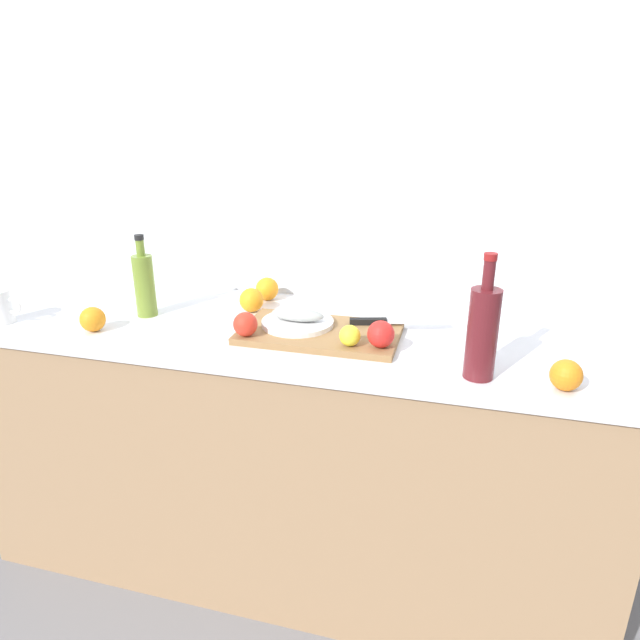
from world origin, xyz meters
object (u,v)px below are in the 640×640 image
chef_knife (386,321)px  coffee_mug_0 (2,306)px  fish_fillet (297,315)px  olive_oil_bottle (144,284)px  orange_0 (93,319)px  wine_bottle (483,331)px  cutting_board (320,333)px  white_plate (298,323)px  lemon_0 (350,336)px

chef_knife → coffee_mug_0: 1.18m
fish_fillet → olive_oil_bottle: 0.51m
chef_knife → orange_0: bearing=179.7°
wine_bottle → olive_oil_bottle: bearing=169.8°
wine_bottle → orange_0: wine_bottle is taller
cutting_board → white_plate: size_ratio=2.15×
white_plate → wine_bottle: 0.56m
white_plate → chef_knife: bearing=16.8°
olive_oil_bottle → wine_bottle: (1.03, -0.18, 0.02)m
fish_fillet → cutting_board: bearing=-14.2°
wine_bottle → cutting_board: bearing=160.7°
fish_fillet → chef_knife: bearing=16.8°
coffee_mug_0 → orange_0: size_ratio=1.51×
coffee_mug_0 → fish_fillet: bearing=10.4°
chef_knife → coffee_mug_0: coffee_mug_0 is taller
fish_fillet → orange_0: 0.61m
white_plate → orange_0: 0.61m
white_plate → olive_oil_bottle: olive_oil_bottle is taller
olive_oil_bottle → cutting_board: bearing=-2.9°
lemon_0 → wine_bottle: (0.34, -0.06, 0.07)m
olive_oil_bottle → coffee_mug_0: size_ratio=2.33×
fish_fillet → chef_knife: size_ratio=0.56×
cutting_board → olive_oil_bottle: (-0.58, 0.03, 0.09)m
wine_bottle → chef_knife: bearing=136.8°
coffee_mug_0 → orange_0: bearing=1.7°
chef_knife → wine_bottle: wine_bottle is taller
olive_oil_bottle → wine_bottle: size_ratio=0.84×
chef_knife → wine_bottle: bearing=-58.9°
olive_oil_bottle → orange_0: size_ratio=3.51×
cutting_board → orange_0: size_ratio=6.15×
coffee_mug_0 → orange_0: 0.31m
white_plate → fish_fillet: fish_fillet is taller
cutting_board → fish_fillet: fish_fillet is taller
lemon_0 → coffee_mug_0: 1.08m
orange_0 → cutting_board: bearing=11.7°
coffee_mug_0 → orange_0: coffee_mug_0 is taller
fish_fillet → orange_0: size_ratio=2.15×
white_plate → chef_knife: chef_knife is taller
fish_fillet → wine_bottle: bearing=-18.6°
orange_0 → lemon_0: bearing=3.3°
cutting_board → white_plate: (-0.07, 0.02, 0.02)m
white_plate → wine_bottle: (0.52, -0.17, 0.09)m
cutting_board → fish_fillet: bearing=165.8°
cutting_board → orange_0: orange_0 is taller
cutting_board → fish_fillet: size_ratio=2.86×
fish_fillet → orange_0: bearing=-165.2°
cutting_board → olive_oil_bottle: size_ratio=1.75×
white_plate → fish_fillet: bearing=90.0°
cutting_board → wine_bottle: size_ratio=1.47×
cutting_board → coffee_mug_0: bearing=-171.5°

